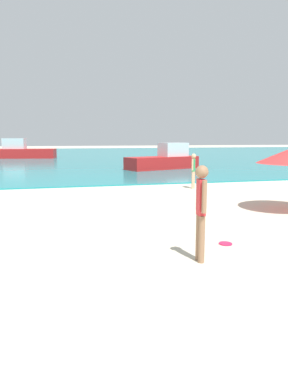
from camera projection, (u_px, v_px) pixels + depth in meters
water at (68, 155)px, 44.44m from camera, size 160.00×60.00×0.06m
person_standing at (201, 208)px, 6.06m from camera, size 0.23×0.39×1.70m
frisbee at (225, 244)px, 7.20m from camera, size 0.27×0.27×0.03m
person_distant at (193, 169)px, 15.07m from camera, size 0.25×0.28×1.51m
boat_near at (165, 160)px, 24.30m from camera, size 5.52×3.36×1.79m
boat_far at (23, 151)px, 37.24m from camera, size 6.42×2.99×2.10m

